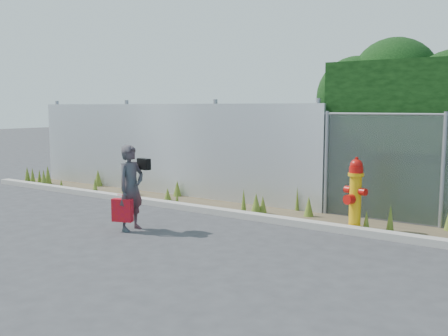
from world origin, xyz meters
The scene contains 8 objects.
ground centered at (0.00, 0.00, 0.00)m, with size 80.00×80.00×0.00m, color #343436.
curb centered at (0.00, 1.80, 0.06)m, with size 16.00×0.22×0.12m, color #9F9990.
weed_strip centered at (-0.49, 2.43, 0.14)m, with size 16.00×1.28×0.51m.
corrugated_fence centered at (-3.25, 3.01, 1.10)m, with size 8.50×0.21×2.30m.
fire_hydrant centered at (1.99, 2.05, 0.62)m, with size 0.43×0.38×1.28m.
woman centered at (-1.24, -0.08, 0.74)m, with size 0.54×0.35×1.48m, color #0E565A.
red_tote_bag centered at (-1.28, -0.26, 0.37)m, with size 0.36×0.13×0.47m.
black_shoulder_bag centered at (-1.15, 0.16, 1.14)m, with size 0.26×0.11×0.20m.
Camera 1 is at (4.85, -6.22, 2.13)m, focal length 40.00 mm.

